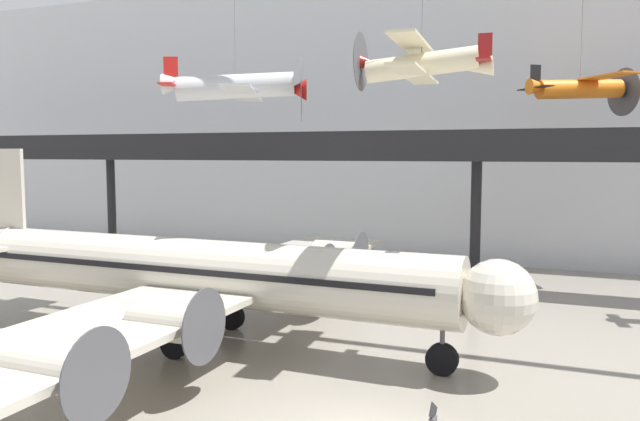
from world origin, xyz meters
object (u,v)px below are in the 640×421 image
at_px(suspended_plane_silver_racer, 235,87).
at_px(airliner_silver_main, 197,273).
at_px(suspended_plane_orange_highwing, 580,88).
at_px(suspended_plane_cream_biplane, 421,64).

bearing_deg(suspended_plane_silver_racer, airliner_silver_main, -107.70).
height_order(suspended_plane_silver_racer, suspended_plane_orange_highwing, suspended_plane_orange_highwing).
distance_m(airliner_silver_main, suspended_plane_cream_biplane, 13.76).
relative_size(suspended_plane_cream_biplane, suspended_plane_orange_highwing, 0.97).
xyz_separation_m(suspended_plane_cream_biplane, suspended_plane_silver_racer, (-10.56, 3.24, -0.24)).
bearing_deg(suspended_plane_silver_racer, suspended_plane_orange_highwing, 16.07).
xyz_separation_m(suspended_plane_cream_biplane, suspended_plane_orange_highwing, (6.29, 17.21, 0.39)).
distance_m(suspended_plane_silver_racer, suspended_plane_orange_highwing, 21.90).
bearing_deg(suspended_plane_orange_highwing, suspended_plane_cream_biplane, -144.79).
bearing_deg(airliner_silver_main, suspended_plane_silver_racer, 96.74).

